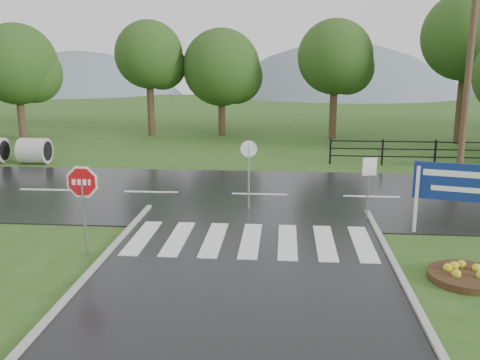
{
  "coord_description": "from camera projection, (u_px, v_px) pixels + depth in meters",
  "views": [
    {
      "loc": [
        0.86,
        -8.7,
        4.95
      ],
      "look_at": [
        -0.37,
        6.0,
        1.5
      ],
      "focal_mm": 40.0,
      "sensor_mm": 36.0,
      "label": 1
    }
  ],
  "objects": [
    {
      "name": "hills",
      "position": [
        302.0,
        203.0,
        75.97
      ],
      "size": [
        102.0,
        48.0,
        48.0
      ],
      "color": "slate",
      "rests_on": "ground"
    },
    {
      "name": "main_road",
      "position": [
        259.0,
        195.0,
        19.34
      ],
      "size": [
        90.0,
        8.0,
        0.04
      ],
      "primitive_type": "cube",
      "color": "black",
      "rests_on": "ground"
    },
    {
      "name": "treeline",
      "position": [
        287.0,
        138.0,
        32.85
      ],
      "size": [
        83.2,
        5.2,
        10.0
      ],
      "color": "#204214",
      "rests_on": "ground"
    },
    {
      "name": "fence_west",
      "position": [
        435.0,
        150.0,
        24.37
      ],
      "size": [
        9.58,
        0.08,
        1.2
      ],
      "color": "black",
      "rests_on": "ground"
    },
    {
      "name": "reg_sign_round",
      "position": [
        249.0,
        167.0,
        17.16
      ],
      "size": [
        0.54,
        0.08,
        2.31
      ],
      "color": "#939399",
      "rests_on": "ground"
    },
    {
      "name": "crosswalk",
      "position": [
        251.0,
        240.0,
        14.48
      ],
      "size": [
        6.5,
        2.8,
        0.02
      ],
      "color": "silver",
      "rests_on": "ground"
    },
    {
      "name": "flower_bed",
      "position": [
        466.0,
        275.0,
        12.03
      ],
      "size": [
        1.69,
        1.69,
        0.34
      ],
      "color": "#332111",
      "rests_on": "ground"
    },
    {
      "name": "ground",
      "position": [
        233.0,
        337.0,
        9.64
      ],
      "size": [
        120.0,
        120.0,
        0.0
      ],
      "primitive_type": "plane",
      "color": "#2B501A",
      "rests_on": "ground"
    },
    {
      "name": "estate_billboard",
      "position": [
        457.0,
        186.0,
        14.89
      ],
      "size": [
        2.26,
        0.64,
        2.03
      ],
      "color": "silver",
      "rests_on": "ground"
    },
    {
      "name": "utility_pole_east",
      "position": [
        469.0,
        71.0,
        22.99
      ],
      "size": [
        1.51,
        0.29,
        8.48
      ],
      "color": "#473523",
      "rests_on": "ground"
    },
    {
      "name": "reg_sign_small",
      "position": [
        369.0,
        176.0,
        15.99
      ],
      "size": [
        0.43,
        0.13,
        1.99
      ],
      "color": "#939399",
      "rests_on": "ground"
    },
    {
      "name": "stop_sign",
      "position": [
        83.0,
        189.0,
        13.15
      ],
      "size": [
        1.1,
        0.06,
        2.46
      ],
      "color": "#939399",
      "rests_on": "ground"
    }
  ]
}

